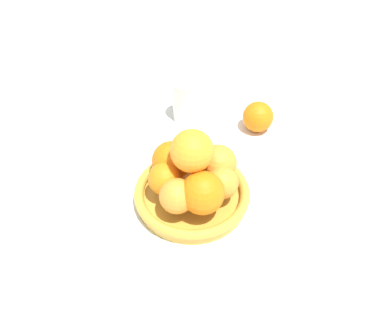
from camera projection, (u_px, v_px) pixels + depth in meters
ground_plane at (192, 199)px, 0.78m from camera, size 4.00×4.00×0.00m
fruit_bowl at (192, 193)px, 0.76m from camera, size 0.24×0.24×0.03m
orange_pile at (192, 171)px, 0.72m from camera, size 0.18×0.18×0.14m
stray_orange at (258, 117)px, 0.92m from camera, size 0.08×0.08×0.08m
drinking_glass at (187, 100)px, 0.94m from camera, size 0.07×0.07×0.11m
napkin_folded at (61, 211)px, 0.75m from camera, size 0.18×0.18×0.01m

